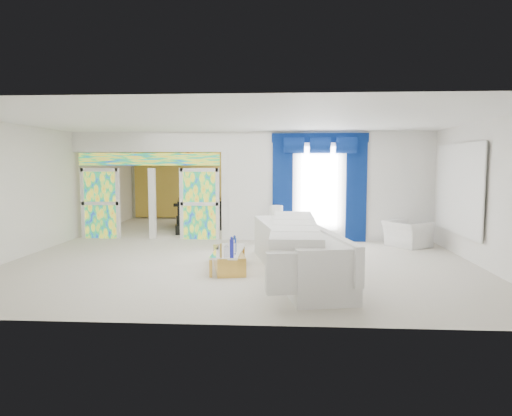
# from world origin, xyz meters

# --- Properties ---
(floor) EXTENTS (12.00, 12.00, 0.00)m
(floor) POSITION_xyz_m (0.00, 0.00, 0.00)
(floor) COLOR #B7AF9E
(floor) RESTS_ON ground
(dividing_wall) EXTENTS (5.70, 0.18, 3.00)m
(dividing_wall) POSITION_xyz_m (2.15, 1.00, 1.50)
(dividing_wall) COLOR white
(dividing_wall) RESTS_ON ground
(dividing_header) EXTENTS (4.30, 0.18, 0.55)m
(dividing_header) POSITION_xyz_m (-2.85, 1.00, 2.73)
(dividing_header) COLOR white
(dividing_header) RESTS_ON dividing_wall
(stained_panel_left) EXTENTS (0.95, 0.04, 2.00)m
(stained_panel_left) POSITION_xyz_m (-4.28, 1.00, 1.00)
(stained_panel_left) COLOR #994C3F
(stained_panel_left) RESTS_ON ground
(stained_panel_right) EXTENTS (0.95, 0.04, 2.00)m
(stained_panel_right) POSITION_xyz_m (-1.42, 1.00, 1.00)
(stained_panel_right) COLOR #994C3F
(stained_panel_right) RESTS_ON ground
(stained_transom) EXTENTS (4.00, 0.05, 0.35)m
(stained_transom) POSITION_xyz_m (-2.85, 1.00, 2.25)
(stained_transom) COLOR #994C3F
(stained_transom) RESTS_ON dividing_header
(window_pane) EXTENTS (1.00, 0.02, 2.30)m
(window_pane) POSITION_xyz_m (1.90, 0.90, 1.45)
(window_pane) COLOR white
(window_pane) RESTS_ON dividing_wall
(blue_drape_left) EXTENTS (0.55, 0.10, 2.80)m
(blue_drape_left) POSITION_xyz_m (0.90, 0.87, 1.40)
(blue_drape_left) COLOR #031241
(blue_drape_left) RESTS_ON ground
(blue_drape_right) EXTENTS (0.55, 0.10, 2.80)m
(blue_drape_right) POSITION_xyz_m (2.90, 0.87, 1.40)
(blue_drape_right) COLOR #031241
(blue_drape_right) RESTS_ON ground
(blue_pelmet) EXTENTS (2.60, 0.12, 0.25)m
(blue_pelmet) POSITION_xyz_m (1.90, 0.87, 2.82)
(blue_pelmet) COLOR #031241
(blue_pelmet) RESTS_ON dividing_wall
(wall_mirror) EXTENTS (0.04, 2.70, 1.90)m
(wall_mirror) POSITION_xyz_m (4.94, -1.00, 1.55)
(wall_mirror) COLOR white
(wall_mirror) RESTS_ON ground
(gold_curtains) EXTENTS (9.70, 0.12, 2.90)m
(gold_curtains) POSITION_xyz_m (0.00, 5.90, 1.50)
(gold_curtains) COLOR gold
(gold_curtains) RESTS_ON ground
(white_sofa) EXTENTS (1.89, 4.70, 0.88)m
(white_sofa) POSITION_xyz_m (1.18, -2.98, 0.44)
(white_sofa) COLOR silver
(white_sofa) RESTS_ON ground
(coffee_table) EXTENTS (0.86, 1.70, 0.36)m
(coffee_table) POSITION_xyz_m (-0.17, -2.68, 0.18)
(coffee_table) COLOR gold
(coffee_table) RESTS_ON ground
(console_table) EXTENTS (1.30, 0.52, 0.42)m
(console_table) POSITION_xyz_m (1.03, 0.54, 0.21)
(console_table) COLOR white
(console_table) RESTS_ON ground
(table_lamp) EXTENTS (0.36, 0.36, 0.58)m
(table_lamp) POSITION_xyz_m (0.73, 0.54, 0.71)
(table_lamp) COLOR silver
(table_lamp) RESTS_ON console_table
(armchair) EXTENTS (1.29, 1.33, 0.65)m
(armchair) POSITION_xyz_m (4.10, 0.13, 0.33)
(armchair) COLOR silver
(armchair) RESTS_ON ground
(grand_piano) EXTENTS (1.77, 2.11, 0.94)m
(grand_piano) POSITION_xyz_m (-1.90, 3.52, 0.47)
(grand_piano) COLOR black
(grand_piano) RESTS_ON ground
(piano_bench) EXTENTS (0.92, 0.51, 0.29)m
(piano_bench) POSITION_xyz_m (-1.90, 1.92, 0.14)
(piano_bench) COLOR black
(piano_bench) RESTS_ON ground
(tv_console) EXTENTS (0.56, 0.51, 0.78)m
(tv_console) POSITION_xyz_m (-4.52, 2.03, 0.39)
(tv_console) COLOR tan
(tv_console) RESTS_ON ground
(chandelier) EXTENTS (0.60, 0.60, 0.60)m
(chandelier) POSITION_xyz_m (-2.30, 3.40, 2.65)
(chandelier) COLOR gold
(chandelier) RESTS_ON ceiling
(decanters) EXTENTS (0.17, 1.02, 0.24)m
(decanters) POSITION_xyz_m (-0.12, -2.58, 0.45)
(decanters) COLOR #151A93
(decanters) RESTS_ON coffee_table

